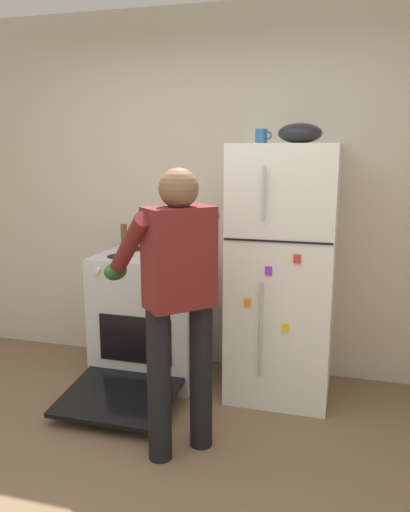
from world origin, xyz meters
The scene contains 8 objects.
kitchen_wall_back centered at (0.00, 1.95, 1.35)m, with size 6.00×0.10×2.70m, color beige.
refrigerator centered at (0.53, 1.57, 0.86)m, with size 0.68×0.72×1.72m.
stove_range centered at (-0.44, 1.55, 0.46)m, with size 0.76×1.24×0.94m.
person_cook centered at (0.06, 0.68, 0.96)m, with size 0.70×0.73×1.60m.
red_pot centered at (-0.28, 1.52, 1.01)m, with size 0.32×0.22×0.14m.
coffee_mug centered at (0.35, 1.62, 1.77)m, with size 0.11×0.08×0.10m.
pepper_mill centered at (-0.74, 1.77, 1.03)m, with size 0.05×0.05×0.17m, color brown.
mixing_bowl centered at (0.61, 1.57, 1.79)m, with size 0.28×0.28×0.13m, color black.
Camera 1 is at (0.94, -1.86, 1.70)m, focal length 36.07 mm.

